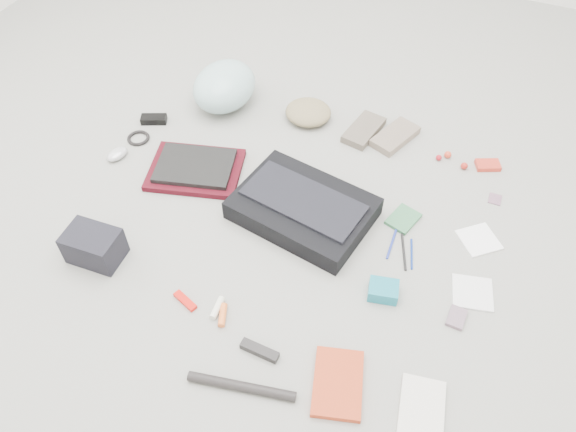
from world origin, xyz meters
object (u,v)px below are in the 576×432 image
at_px(camera_bag, 94,246).
at_px(messenger_bag, 303,208).
at_px(laptop, 195,166).
at_px(book_red, 338,383).
at_px(bike_helmet, 224,86).
at_px(accordion_wallet, 383,291).

bearing_deg(camera_bag, messenger_bag, 34.81).
bearing_deg(messenger_bag, camera_bag, -132.08).
height_order(laptop, book_red, laptop).
relative_size(bike_helmet, book_red, 1.48).
bearing_deg(laptop, bike_helmet, 86.40).
relative_size(messenger_bag, bike_helmet, 1.51).
height_order(messenger_bag, bike_helmet, bike_helmet).
bearing_deg(laptop, messenger_bag, -20.57).
distance_m(messenger_bag, camera_bag, 0.73).
distance_m(messenger_bag, accordion_wallet, 0.43).
distance_m(book_red, accordion_wallet, 0.35).
bearing_deg(bike_helmet, camera_bag, -87.19).
height_order(messenger_bag, accordion_wallet, messenger_bag).
distance_m(laptop, bike_helmet, 0.44).
distance_m(bike_helmet, camera_bag, 0.92).
bearing_deg(bike_helmet, book_red, -45.11).
bearing_deg(messenger_bag, accordion_wallet, -20.13).
relative_size(laptop, bike_helmet, 0.93).
relative_size(messenger_bag, accordion_wallet, 5.00).
xyz_separation_m(laptop, camera_bag, (-0.11, -0.49, 0.02)).
xyz_separation_m(bike_helmet, book_red, (0.90, -1.03, -0.08)).
xyz_separation_m(messenger_bag, camera_bag, (-0.58, -0.45, 0.02)).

